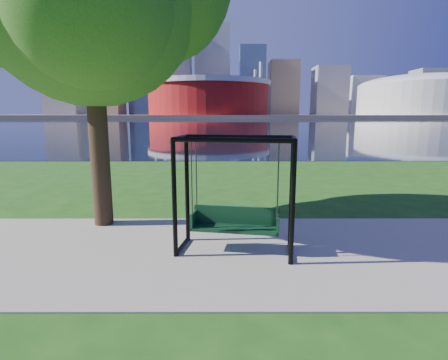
{
  "coord_description": "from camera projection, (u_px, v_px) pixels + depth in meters",
  "views": [
    {
      "loc": [
        -0.03,
        -6.52,
        2.48
      ],
      "look_at": [
        -0.02,
        0.0,
        1.25
      ],
      "focal_mm": 28.0,
      "sensor_mm": 36.0,
      "label": 1
    }
  ],
  "objects": [
    {
      "name": "ground",
      "position": [
        225.0,
        242.0,
        6.86
      ],
      "size": [
        900.0,
        900.0,
        0.0
      ],
      "primitive_type": "plane",
      "color": "#1E5114",
      "rests_on": "ground"
    },
    {
      "name": "path",
      "position": [
        225.0,
        252.0,
        6.37
      ],
      "size": [
        120.0,
        4.0,
        0.03
      ],
      "primitive_type": "cube",
      "color": "#9E937F",
      "rests_on": "ground"
    },
    {
      "name": "river",
      "position": [
        223.0,
        122.0,
        107.09
      ],
      "size": [
        900.0,
        180.0,
        0.02
      ],
      "primitive_type": "cube",
      "color": "black",
      "rests_on": "ground"
    },
    {
      "name": "far_bank",
      "position": [
        223.0,
        116.0,
        307.37
      ],
      "size": [
        900.0,
        228.0,
        2.0
      ],
      "primitive_type": "cube",
      "color": "#937F60",
      "rests_on": "ground"
    },
    {
      "name": "stadium",
      "position": [
        209.0,
        96.0,
        235.13
      ],
      "size": [
        83.0,
        83.0,
        32.0
      ],
      "color": "maroon",
      "rests_on": "far_bank"
    },
    {
      "name": "arena",
      "position": [
        424.0,
        94.0,
        235.07
      ],
      "size": [
        84.0,
        84.0,
        26.56
      ],
      "color": "beige",
      "rests_on": "far_bank"
    },
    {
      "name": "skyline",
      "position": [
        219.0,
        76.0,
        314.05
      ],
      "size": [
        392.0,
        66.0,
        96.5
      ],
      "color": "gray",
      "rests_on": "far_bank"
    },
    {
      "name": "swing",
      "position": [
        235.0,
        198.0,
        6.21
      ],
      "size": [
        2.18,
        1.22,
        2.11
      ],
      "rotation": [
        0.0,
        0.0,
        -0.17
      ],
      "color": "black",
      "rests_on": "ground"
    }
  ]
}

